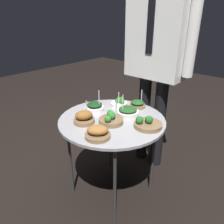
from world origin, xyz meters
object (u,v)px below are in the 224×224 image
Objects in this scene: bowl_broccoli_mid_right at (119,103)px; bowl_roast_front_left at (84,118)px; bowl_spinach_near_rim at (95,107)px; waiter_figure at (157,48)px; bowl_broccoli_back_right at (147,123)px; bowl_roast_mid_left at (98,133)px; bowl_spinach_back_left at (128,111)px; serving_cart at (112,124)px; bowl_broccoli_front_center at (111,119)px; bowl_spinach_far_rim at (137,104)px.

bowl_roast_front_left is at bearing -88.32° from bowl_broccoli_mid_right.
bowl_spinach_near_rim reaches higher than bowl_broccoli_mid_right.
bowl_spinach_near_rim is 0.66m from waiter_figure.
bowl_broccoli_back_right is (0.35, -0.14, -0.00)m from bowl_broccoli_mid_right.
bowl_roast_mid_left is 0.21m from bowl_roast_front_left.
bowl_roast_mid_left is at bearing -80.15° from bowl_spinach_back_left.
bowl_spinach_near_rim is 0.25m from bowl_spinach_back_left.
bowl_broccoli_mid_right is 0.37m from bowl_roast_front_left.
serving_cart is at bearing -165.86° from bowl_broccoli_back_right.
bowl_roast_mid_left is at bearing -70.91° from bowl_broccoli_front_center.
bowl_roast_mid_left is (0.06, -0.18, 0.00)m from bowl_broccoli_front_center.
bowl_spinach_near_rim is at bearing -126.77° from bowl_spinach_far_rim.
bowl_spinach_back_left is at bearing 25.57° from bowl_spinach_near_rim.
bowl_spinach_back_left is (0.22, 0.11, -0.00)m from bowl_spinach_near_rim.
bowl_broccoli_front_center reaches higher than bowl_broccoli_mid_right.
bowl_broccoli_front_center is at bearing 39.81° from bowl_roast_front_left.
waiter_figure is (-0.11, 0.76, 0.38)m from bowl_roast_mid_left.
bowl_spinach_near_rim is 0.90× the size of bowl_broccoli_back_right.
bowl_roast_front_left is at bearing -64.28° from bowl_spinach_near_rim.
bowl_roast_front_left is at bearing -115.44° from bowl_spinach_back_left.
bowl_broccoli_mid_right is at bearing 157.62° from bowl_broccoli_back_right.
bowl_spinach_back_left is at bearing -83.56° from waiter_figure.
bowl_roast_front_left is (0.09, -0.18, 0.01)m from bowl_spinach_near_rim.
bowl_roast_front_left is (-0.11, -0.44, 0.01)m from bowl_spinach_far_rim.
bowl_broccoli_mid_right is 0.38m from bowl_broccoli_back_right.
bowl_broccoli_front_center is 0.69m from waiter_figure.
serving_cart is at bearing -92.24° from bowl_spinach_far_rim.
bowl_broccoli_mid_right is at bearing 117.84° from serving_cart.
bowl_roast_mid_left is (0.09, -0.51, 0.01)m from bowl_spinach_far_rim.
bowl_spinach_near_rim reaches higher than serving_cart.
serving_cart is at bearing 125.75° from bowl_broccoli_front_center.
waiter_figure is at bearing 82.50° from bowl_roast_front_left.
bowl_broccoli_front_center is 1.07× the size of bowl_roast_mid_left.
bowl_spinach_back_left is at bearing 89.47° from bowl_broccoli_front_center.
serving_cart is 0.20m from bowl_roast_front_left.
bowl_broccoli_front_center reaches higher than bowl_broccoli_back_right.
bowl_broccoli_back_right is at bearing 33.49° from bowl_roast_front_left.
bowl_spinach_near_rim is 0.20m from bowl_broccoli_mid_right.
serving_cart is 0.28m from bowl_spinach_far_rim.
bowl_broccoli_back_right and bowl_roast_mid_left have the same top height.
bowl_spinach_back_left reaches higher than bowl_broccoli_mid_right.
bowl_spinach_near_rim reaches higher than bowl_roast_mid_left.
bowl_spinach_back_left is 0.10× the size of waiter_figure.
bowl_spinach_back_left reaches higher than bowl_spinach_far_rim.
bowl_spinach_far_rim is 0.52m from bowl_roast_mid_left.
serving_cart is 0.20m from bowl_spinach_near_rim.
bowl_spinach_back_left is (0.00, 0.17, -0.01)m from bowl_broccoli_front_center.
bowl_broccoli_front_center is (0.22, -0.07, 0.00)m from bowl_spinach_near_rim.
bowl_roast_front_left is at bearing -120.81° from serving_cart.
bowl_spinach_near_rim is 0.23m from bowl_broccoli_front_center.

